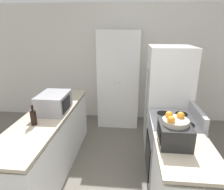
{
  "coord_description": "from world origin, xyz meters",
  "views": [
    {
      "loc": [
        0.3,
        -1.24,
        2.07
      ],
      "look_at": [
        0.0,
        1.81,
        1.05
      ],
      "focal_mm": 32.0,
      "sensor_mm": 36.0,
      "label": 1
    }
  ],
  "objects_px": {
    "refrigerator": "(167,100)",
    "fruit_bowl": "(175,120)",
    "pantry_cabinet": "(119,79)",
    "wine_bottle": "(33,117)",
    "toaster_oven": "(174,134)",
    "microwave": "(54,103)",
    "stove": "(171,148)"
  },
  "relations": [
    {
      "from": "pantry_cabinet",
      "to": "toaster_oven",
      "type": "height_order",
      "value": "pantry_cabinet"
    },
    {
      "from": "wine_bottle",
      "to": "toaster_oven",
      "type": "xyz_separation_m",
      "value": [
        1.67,
        -0.27,
        0.01
      ]
    },
    {
      "from": "wine_bottle",
      "to": "fruit_bowl",
      "type": "xyz_separation_m",
      "value": [
        1.67,
        -0.26,
        0.17
      ]
    },
    {
      "from": "fruit_bowl",
      "to": "stove",
      "type": "bearing_deg",
      "value": 77.12
    },
    {
      "from": "stove",
      "to": "refrigerator",
      "type": "distance_m",
      "value": 0.9
    },
    {
      "from": "refrigerator",
      "to": "fruit_bowl",
      "type": "xyz_separation_m",
      "value": [
        -0.16,
        -1.39,
        0.27
      ]
    },
    {
      "from": "wine_bottle",
      "to": "fruit_bowl",
      "type": "height_order",
      "value": "fruit_bowl"
    },
    {
      "from": "pantry_cabinet",
      "to": "refrigerator",
      "type": "height_order",
      "value": "pantry_cabinet"
    },
    {
      "from": "microwave",
      "to": "toaster_oven",
      "type": "distance_m",
      "value": 1.73
    },
    {
      "from": "pantry_cabinet",
      "to": "wine_bottle",
      "type": "bearing_deg",
      "value": -114.63
    },
    {
      "from": "microwave",
      "to": "wine_bottle",
      "type": "distance_m",
      "value": 0.45
    },
    {
      "from": "refrigerator",
      "to": "fruit_bowl",
      "type": "height_order",
      "value": "refrigerator"
    },
    {
      "from": "refrigerator",
      "to": "wine_bottle",
      "type": "xyz_separation_m",
      "value": [
        -1.83,
        -1.13,
        0.11
      ]
    },
    {
      "from": "microwave",
      "to": "fruit_bowl",
      "type": "relative_size",
      "value": 1.97
    },
    {
      "from": "pantry_cabinet",
      "to": "stove",
      "type": "bearing_deg",
      "value": -62.82
    },
    {
      "from": "pantry_cabinet",
      "to": "refrigerator",
      "type": "distance_m",
      "value": 1.28
    },
    {
      "from": "wine_bottle",
      "to": "fruit_bowl",
      "type": "distance_m",
      "value": 1.7
    },
    {
      "from": "refrigerator",
      "to": "microwave",
      "type": "distance_m",
      "value": 1.86
    },
    {
      "from": "pantry_cabinet",
      "to": "stove",
      "type": "relative_size",
      "value": 1.91
    },
    {
      "from": "pantry_cabinet",
      "to": "toaster_oven",
      "type": "relative_size",
      "value": 5.49
    },
    {
      "from": "pantry_cabinet",
      "to": "fruit_bowl",
      "type": "height_order",
      "value": "pantry_cabinet"
    },
    {
      "from": "refrigerator",
      "to": "pantry_cabinet",
      "type": "bearing_deg",
      "value": 134.45
    },
    {
      "from": "refrigerator",
      "to": "stove",
      "type": "bearing_deg",
      "value": -91.58
    },
    {
      "from": "refrigerator",
      "to": "toaster_oven",
      "type": "xyz_separation_m",
      "value": [
        -0.15,
        -1.4,
        0.12
      ]
    },
    {
      "from": "pantry_cabinet",
      "to": "toaster_oven",
      "type": "xyz_separation_m",
      "value": [
        0.74,
        -2.31,
        0.0
      ]
    },
    {
      "from": "microwave",
      "to": "fruit_bowl",
      "type": "bearing_deg",
      "value": -24.22
    },
    {
      "from": "microwave",
      "to": "toaster_oven",
      "type": "bearing_deg",
      "value": -24.41
    },
    {
      "from": "pantry_cabinet",
      "to": "wine_bottle",
      "type": "xyz_separation_m",
      "value": [
        -0.93,
        -2.04,
        -0.01
      ]
    },
    {
      "from": "toaster_oven",
      "to": "stove",
      "type": "bearing_deg",
      "value": 77.76
    },
    {
      "from": "stove",
      "to": "wine_bottle",
      "type": "bearing_deg",
      "value": -169.28
    },
    {
      "from": "wine_bottle",
      "to": "microwave",
      "type": "bearing_deg",
      "value": 77.2
    },
    {
      "from": "microwave",
      "to": "toaster_oven",
      "type": "relative_size",
      "value": 1.41
    }
  ]
}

